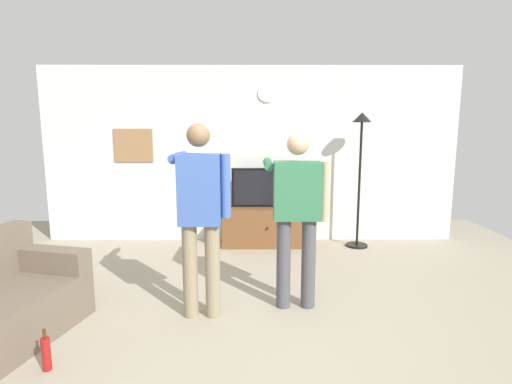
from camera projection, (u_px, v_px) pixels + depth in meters
name	position (u px, v px, depth m)	size (l,w,h in m)	color
ground_plane	(249.00, 331.00, 3.48)	(8.40, 8.40, 0.00)	#9E937F
back_wall	(251.00, 155.00, 6.18)	(6.40, 0.10, 2.70)	silver
tv_stand	(267.00, 226.00, 6.00)	(1.33, 0.49, 0.59)	brown
television	(267.00, 188.00, 5.96)	(1.06, 0.07, 0.59)	black
wall_clock	(267.00, 93.00, 5.97)	(0.26, 0.26, 0.03)	white
framed_picture	(134.00, 145.00, 6.09)	(0.59, 0.04, 0.51)	#997047
floor_lamp	(361.00, 152.00, 5.76)	(0.32, 0.32, 1.99)	black
person_standing_nearer_lamp	(200.00, 210.00, 3.63)	(0.56, 0.78, 1.81)	gray
person_standing_nearer_couch	(297.00, 210.00, 3.83)	(0.63, 0.78, 1.73)	#4C4C51
beverage_bottle	(46.00, 353.00, 2.91)	(0.07, 0.07, 0.32)	maroon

